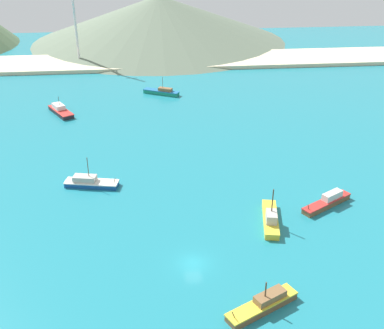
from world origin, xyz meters
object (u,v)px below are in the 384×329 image
fishing_boat_2 (162,92)px  radio_tower (74,13)px  fishing_boat_6 (90,182)px  fishing_boat_8 (264,304)px  fishing_boat_4 (60,111)px  fishing_boat_7 (328,201)px  fishing_boat_1 (271,219)px

fishing_boat_2 → radio_tower: 48.15m
fishing_boat_6 → fishing_boat_8: fishing_boat_6 is taller
fishing_boat_8 → fishing_boat_4: bearing=116.2°
fishing_boat_4 → fishing_boat_6: (11.20, -39.27, -0.05)m
fishing_boat_6 → fishing_boat_7: (41.99, -11.19, 0.05)m
fishing_boat_1 → fishing_boat_4: (-41.89, 54.79, -0.05)m
fishing_boat_4 → fishing_boat_2: bearing=25.5°
fishing_boat_6 → fishing_boat_7: bearing=-14.9°
fishing_boat_6 → fishing_boat_7: size_ratio=1.01×
fishing_boat_1 → fishing_boat_6: 34.39m
fishing_boat_7 → radio_tower: bearing=118.4°
fishing_boat_2 → fishing_boat_4: fishing_boat_2 is taller
fishing_boat_8 → radio_tower: size_ratio=0.30×
fishing_boat_1 → fishing_boat_7: size_ratio=1.04×
fishing_boat_7 → fishing_boat_8: bearing=-126.2°
fishing_boat_2 → fishing_boat_6: 54.43m
fishing_boat_2 → fishing_boat_4: (-26.94, -12.84, 0.05)m
fishing_boat_6 → fishing_boat_8: 42.52m
fishing_boat_2 → fishing_boat_8: size_ratio=1.03×
fishing_boat_1 → fishing_boat_7: (11.30, 4.33, -0.05)m
fishing_boat_8 → radio_tower: bearing=106.7°
fishing_boat_8 → fishing_boat_6: bearing=126.0°
fishing_boat_1 → radio_tower: (-42.40, 103.45, 16.68)m
fishing_boat_4 → fishing_boat_6: 40.84m
fishing_boat_1 → fishing_boat_4: fishing_boat_1 is taller
fishing_boat_8 → fishing_boat_2: bearing=96.1°
fishing_boat_2 → fishing_boat_6: (-15.74, -52.11, -0.00)m
fishing_boat_4 → fishing_boat_7: bearing=-43.5°
fishing_boat_7 → radio_tower: radio_tower is taller
fishing_boat_6 → fishing_boat_7: fishing_boat_6 is taller
fishing_boat_4 → fishing_boat_6: size_ratio=1.01×
fishing_boat_7 → radio_tower: (-53.70, 99.12, 16.74)m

